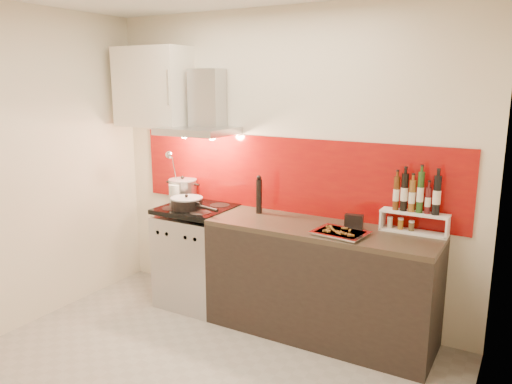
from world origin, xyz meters
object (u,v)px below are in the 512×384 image
Objects in this scene: stock_pot at (183,189)px; saute_pan at (187,203)px; range_stove at (197,257)px; baking_tray at (340,233)px; counter at (320,281)px; pepper_mill at (259,195)px.

stock_pot reaches higher than saute_pan.
range_stove is 2.21× the size of baking_tray.
range_stove is 0.53m from saute_pan.
counter is at bearing 0.23° from range_stove.
pepper_mill reaches higher than range_stove.
baking_tray is at bearing -31.33° from counter.
saute_pan is (-1.23, -0.10, 0.51)m from counter.
pepper_mill reaches higher than saute_pan.
stock_pot is 0.80× the size of pepper_mill.
saute_pan is 0.65m from pepper_mill.
range_stove is 1.69× the size of saute_pan.
counter is (1.20, 0.00, 0.01)m from range_stove.
stock_pot is 1.71m from baking_tray.
stock_pot is at bearing 170.17° from baking_tray.
baking_tray is (0.20, -0.12, 0.47)m from counter.
stock_pot reaches higher than baking_tray.
baking_tray is at bearing -4.72° from range_stove.
saute_pan reaches higher than range_stove.
pepper_mill is (0.58, 0.12, 0.62)m from range_stove.
saute_pan is 1.31× the size of baking_tray.
counter is 5.45× the size of pepper_mill.
saute_pan is at bearing -46.37° from stock_pot.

